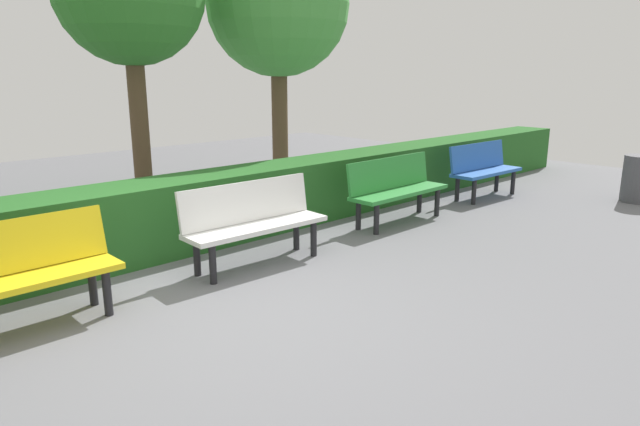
{
  "coord_description": "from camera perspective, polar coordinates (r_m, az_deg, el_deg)",
  "views": [
    {
      "loc": [
        2.45,
        3.67,
        1.97
      ],
      "look_at": [
        -1.45,
        -0.39,
        0.55
      ],
      "focal_mm": 31.47,
      "sensor_mm": 36.0,
      "label": 1
    }
  ],
  "objects": [
    {
      "name": "bench_green",
      "position": [
        7.55,
        7.71,
        2.7
      ],
      "size": [
        1.62,
        0.46,
        0.86
      ],
      "rotation": [
        0.0,
        0.0,
        0.01
      ],
      "color": "#2D8C38",
      "rests_on": "ground_plane"
    },
    {
      "name": "ground_plane",
      "position": [
        4.83,
        -9.36,
        -10.1
      ],
      "size": [
        20.46,
        20.46,
        0.0
      ],
      "primitive_type": "plane",
      "color": "slate"
    },
    {
      "name": "tree_near",
      "position": [
        9.62,
        -4.31,
        20.31
      ],
      "size": [
        2.3,
        2.3,
        4.18
      ],
      "color": "brown",
      "rests_on": "ground_plane"
    },
    {
      "name": "bench_blue",
      "position": [
        9.38,
        16.26,
        4.46
      ],
      "size": [
        1.45,
        0.51,
        0.86
      ],
      "rotation": [
        0.0,
        0.0,
        -0.04
      ],
      "color": "blue",
      "rests_on": "ground_plane"
    },
    {
      "name": "bench_white",
      "position": [
        5.86,
        -6.8,
        -0.64
      ],
      "size": [
        1.58,
        0.51,
        0.86
      ],
      "rotation": [
        0.0,
        0.0,
        -0.04
      ],
      "color": "white",
      "rests_on": "ground_plane"
    },
    {
      "name": "trash_bin",
      "position": [
        9.98,
        29.65,
        3.04
      ],
      "size": [
        0.47,
        0.47,
        0.72
      ],
      "primitive_type": "cylinder",
      "color": "#4C4C51",
      "rests_on": "ground_plane"
    },
    {
      "name": "hedge_row",
      "position": [
        6.71,
        -11.58,
        0.4
      ],
      "size": [
        16.46,
        0.71,
        0.81
      ],
      "primitive_type": "cube",
      "color": "#266023",
      "rests_on": "ground_plane"
    },
    {
      "name": "bench_yellow",
      "position": [
        4.94,
        -27.77,
        -5.1
      ],
      "size": [
        1.36,
        0.46,
        0.86
      ],
      "rotation": [
        0.0,
        0.0,
        0.0
      ],
      "color": "yellow",
      "rests_on": "ground_plane"
    }
  ]
}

